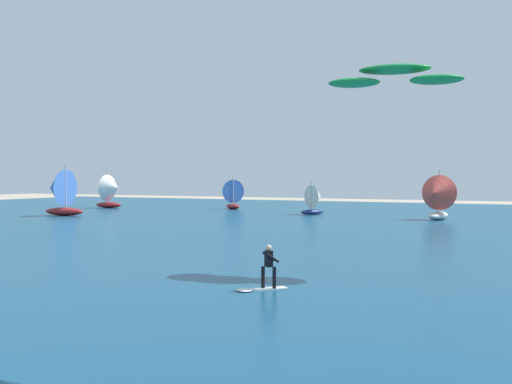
{
  "coord_description": "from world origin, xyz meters",
  "views": [
    {
      "loc": [
        11.67,
        -3.23,
        4.28
      ],
      "look_at": [
        0.65,
        18.8,
        3.67
      ],
      "focal_mm": 42.03,
      "sensor_mm": 36.0,
      "label": 1
    }
  ],
  "objects_px": {
    "kite": "(395,76)",
    "sailboat_near_shore": "(112,191)",
    "sailboat_leading": "(437,197)",
    "sailboat_mid_left": "(231,194)",
    "kitesurfer": "(264,274)",
    "sailboat_mid_right": "(315,199)",
    "sailboat_trailing": "(59,192)"
  },
  "relations": [
    {
      "from": "sailboat_mid_left",
      "to": "sailboat_trailing",
      "type": "height_order",
      "value": "sailboat_trailing"
    },
    {
      "from": "sailboat_mid_right",
      "to": "sailboat_mid_left",
      "type": "xyz_separation_m",
      "value": [
        -14.22,
        6.34,
        0.29
      ]
    },
    {
      "from": "kitesurfer",
      "to": "sailboat_leading",
      "type": "xyz_separation_m",
      "value": [
        -0.67,
        40.08,
        1.65
      ]
    },
    {
      "from": "kite",
      "to": "sailboat_near_shore",
      "type": "xyz_separation_m",
      "value": [
        -47.07,
        36.91,
        -6.33
      ]
    },
    {
      "from": "kite",
      "to": "sailboat_mid_right",
      "type": "height_order",
      "value": "kite"
    },
    {
      "from": "kite",
      "to": "sailboat_leading",
      "type": "distance_m",
      "value": 34.27
    },
    {
      "from": "sailboat_leading",
      "to": "sailboat_mid_right",
      "type": "height_order",
      "value": "sailboat_leading"
    },
    {
      "from": "sailboat_leading",
      "to": "sailboat_mid_right",
      "type": "distance_m",
      "value": 13.9
    },
    {
      "from": "kitesurfer",
      "to": "kite",
      "type": "height_order",
      "value": "kite"
    },
    {
      "from": "kitesurfer",
      "to": "sailboat_near_shore",
      "type": "relative_size",
      "value": 0.36
    },
    {
      "from": "kitesurfer",
      "to": "sailboat_mid_right",
      "type": "height_order",
      "value": "sailboat_mid_right"
    },
    {
      "from": "sailboat_leading",
      "to": "sailboat_trailing",
      "type": "height_order",
      "value": "sailboat_trailing"
    },
    {
      "from": "sailboat_mid_left",
      "to": "sailboat_near_shore",
      "type": "distance_m",
      "value": 16.33
    },
    {
      "from": "kite",
      "to": "sailboat_mid_left",
      "type": "bearing_deg",
      "value": 126.75
    },
    {
      "from": "kite",
      "to": "sailboat_leading",
      "type": "bearing_deg",
      "value": 96.63
    },
    {
      "from": "kite",
      "to": "sailboat_trailing",
      "type": "bearing_deg",
      "value": 152.24
    },
    {
      "from": "kitesurfer",
      "to": "sailboat_near_shore",
      "type": "bearing_deg",
      "value": 135.2
    },
    {
      "from": "sailboat_mid_right",
      "to": "sailboat_mid_left",
      "type": "height_order",
      "value": "sailboat_mid_left"
    },
    {
      "from": "kitesurfer",
      "to": "sailboat_mid_left",
      "type": "relative_size",
      "value": 0.42
    },
    {
      "from": "kitesurfer",
      "to": "sailboat_leading",
      "type": "distance_m",
      "value": 40.12
    },
    {
      "from": "kitesurfer",
      "to": "kite",
      "type": "xyz_separation_m",
      "value": [
        3.22,
        6.63,
        8.03
      ]
    },
    {
      "from": "kite",
      "to": "sailboat_leading",
      "type": "xyz_separation_m",
      "value": [
        -3.89,
        33.45,
        -6.38
      ]
    },
    {
      "from": "sailboat_trailing",
      "to": "kitesurfer",
      "type": "bearing_deg",
      "value": -36.57
    },
    {
      "from": "sailboat_leading",
      "to": "sailboat_trailing",
      "type": "bearing_deg",
      "value": -163.24
    },
    {
      "from": "sailboat_trailing",
      "to": "sailboat_mid_right",
      "type": "bearing_deg",
      "value": 30.16
    },
    {
      "from": "kite",
      "to": "sailboat_trailing",
      "type": "xyz_separation_m",
      "value": [
        -41.84,
        22.02,
        -6.07
      ]
    },
    {
      "from": "sailboat_mid_left",
      "to": "sailboat_near_shore",
      "type": "bearing_deg",
      "value": -159.99
    },
    {
      "from": "sailboat_mid_left",
      "to": "kite",
      "type": "bearing_deg",
      "value": -53.25
    },
    {
      "from": "kite",
      "to": "sailboat_near_shore",
      "type": "height_order",
      "value": "kite"
    },
    {
      "from": "sailboat_leading",
      "to": "sailboat_mid_left",
      "type": "distance_m",
      "value": 29.28
    },
    {
      "from": "kite",
      "to": "sailboat_leading",
      "type": "height_order",
      "value": "kite"
    },
    {
      "from": "sailboat_mid_right",
      "to": "sailboat_mid_left",
      "type": "relative_size",
      "value": 0.85
    }
  ]
}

